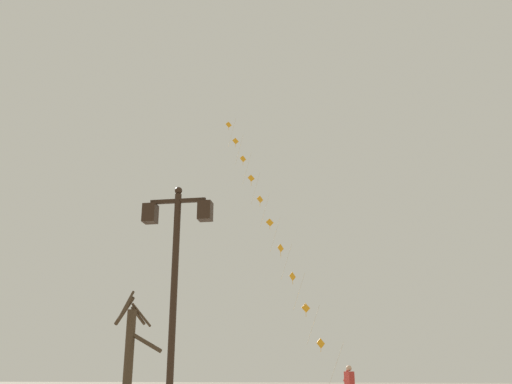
% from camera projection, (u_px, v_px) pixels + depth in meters
% --- Properties ---
extents(twin_lantern_lamp_post, '(1.48, 0.28, 5.18)m').
position_uv_depth(twin_lantern_lamp_post, '(175.00, 261.00, 11.33)').
color(twin_lantern_lamp_post, black).
rests_on(twin_lantern_lamp_post, ground_plane).
extents(kite_train, '(7.44, 9.86, 17.86)m').
position_uv_depth(kite_train, '(269.00, 222.00, 30.59)').
color(kite_train, brown).
rests_on(kite_train, ground_plane).
extents(bare_tree, '(2.19, 2.03, 4.20)m').
position_uv_depth(bare_tree, '(130.00, 353.00, 19.11)').
color(bare_tree, '#423323').
rests_on(bare_tree, ground_plane).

